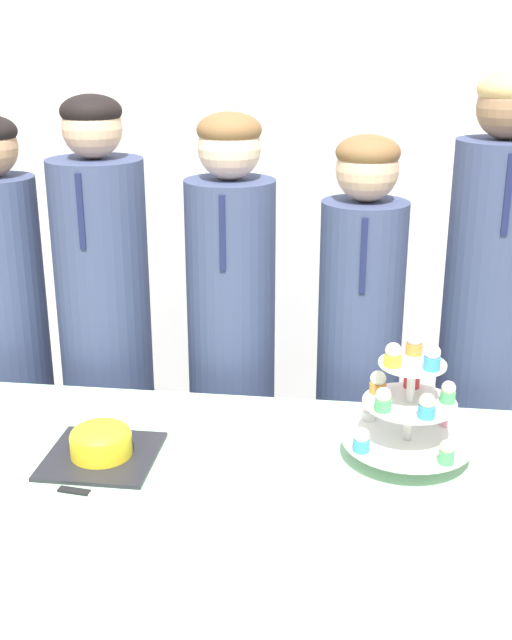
% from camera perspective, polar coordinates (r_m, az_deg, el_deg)
% --- Properties ---
extents(wall_back, '(9.00, 0.06, 2.70)m').
position_cam_1_polar(wall_back, '(3.21, 0.98, 13.15)').
color(wall_back, silver).
rests_on(wall_back, ground_plane).
extents(table, '(1.80, 0.70, 0.72)m').
position_cam_1_polar(table, '(2.23, -3.56, -17.59)').
color(table, '#A8DBB2').
rests_on(table, ground_plane).
extents(round_cake, '(0.27, 0.27, 0.09)m').
position_cam_1_polar(round_cake, '(2.03, -10.96, -8.61)').
color(round_cake, '#232328').
rests_on(round_cake, table).
extents(cake_knife, '(0.25, 0.05, 0.01)m').
position_cam_1_polar(cake_knife, '(1.90, -11.56, -12.04)').
color(cake_knife, silver).
rests_on(cake_knife, table).
extents(cupcake_stand, '(0.32, 0.32, 0.32)m').
position_cam_1_polar(cupcake_stand, '(1.98, 10.75, -5.99)').
color(cupcake_stand, silver).
rests_on(cupcake_stand, table).
extents(student_0, '(0.26, 0.26, 1.49)m').
position_cam_1_polar(student_0, '(2.79, -17.02, -2.14)').
color(student_0, '#384266').
rests_on(student_0, ground_plane).
extents(student_1, '(0.30, 0.30, 1.55)m').
position_cam_1_polar(student_1, '(2.66, -10.55, -2.20)').
color(student_1, '#384266').
rests_on(student_1, ground_plane).
extents(student_2, '(0.28, 0.28, 1.50)m').
position_cam_1_polar(student_2, '(2.57, -1.74, -2.93)').
color(student_2, '#384266').
rests_on(student_2, ground_plane).
extents(student_3, '(0.26, 0.27, 1.44)m').
position_cam_1_polar(student_3, '(2.55, 7.25, -3.84)').
color(student_3, '#384266').
rests_on(student_3, ground_plane).
extents(student_4, '(0.27, 0.27, 1.62)m').
position_cam_1_polar(student_4, '(2.55, 15.81, -2.57)').
color(student_4, '#384266').
rests_on(student_4, ground_plane).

